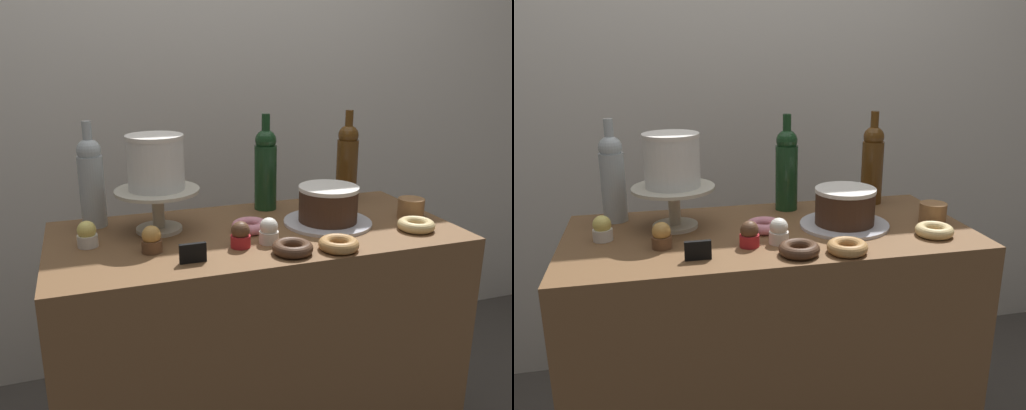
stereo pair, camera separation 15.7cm
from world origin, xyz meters
The scene contains 19 objects.
back_wall centered at (0.00, 0.86, 1.30)m, with size 6.00×0.05×2.60m.
display_counter centered at (0.00, 0.00, 0.45)m, with size 1.22×0.57×0.91m.
cake_stand_pedestal centered at (-0.28, 0.09, 1.00)m, with size 0.25×0.25×0.13m.
white_layer_cake centered at (-0.28, 0.09, 1.12)m, with size 0.17×0.17×0.16m.
silver_serving_platter centered at (0.23, -0.01, 0.91)m, with size 0.28×0.28×0.01m.
chocolate_round_cake centered at (0.23, -0.01, 0.97)m, with size 0.19×0.19×0.11m.
wine_bottle_clear centered at (-0.46, 0.20, 1.05)m, with size 0.08×0.08×0.33m.
wine_bottle_green centered at (0.10, 0.21, 1.05)m, with size 0.08×0.08×0.33m.
wine_bottle_amber centered at (0.42, 0.22, 1.05)m, with size 0.08×0.08×0.33m.
cupcake_lemon centered at (-0.49, 0.02, 0.94)m, with size 0.06×0.06×0.07m.
cupcake_chocolate centered at (-0.09, -0.12, 0.94)m, with size 0.06×0.06×0.07m.
cupcake_vanilla centered at (0.00, -0.11, 0.94)m, with size 0.06×0.06×0.07m.
cupcake_caramel centered at (-0.32, -0.08, 0.94)m, with size 0.06×0.06×0.07m.
donut_glazed centered at (0.46, -0.15, 0.92)m, with size 0.11×0.11×0.03m.
donut_maple centered at (0.16, -0.22, 0.92)m, with size 0.11×0.11×0.03m.
donut_chocolate centered at (0.03, -0.21, 0.92)m, with size 0.11×0.11×0.03m.
donut_pink centered at (-0.02, 0.00, 0.92)m, with size 0.11×0.11×0.03m.
cookie_stack centered at (0.51, -0.05, 0.94)m, with size 0.08×0.08×0.07m.
price_sign_chalkboard centered at (-0.23, -0.19, 0.93)m, with size 0.07×0.01×0.05m.
Camera 1 is at (-0.48, -1.42, 1.43)m, focal length 36.77 mm.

